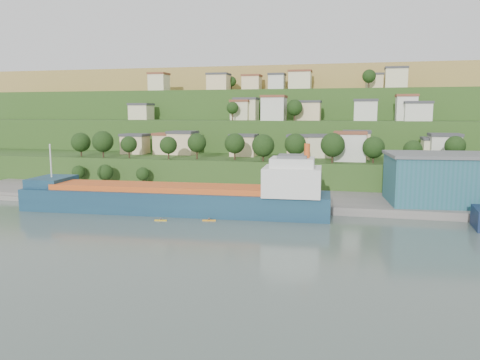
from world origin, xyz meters
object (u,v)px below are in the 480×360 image
(cargo_ship_near, at_px, (183,200))
(kayak_orange, at_px, (209,220))
(caravan, at_px, (68,189))
(warehouse, at_px, (450,178))

(cargo_ship_near, relative_size, kayak_orange, 24.77)
(cargo_ship_near, distance_m, caravan, 41.41)
(caravan, xyz_separation_m, kayak_orange, (49.12, -18.21, -2.46))
(kayak_orange, bearing_deg, caravan, 147.42)
(caravan, distance_m, kayak_orange, 52.44)
(cargo_ship_near, bearing_deg, caravan, 161.34)
(cargo_ship_near, xyz_separation_m, caravan, (-39.92, 11.00, -0.52))
(warehouse, height_order, caravan, warehouse)
(cargo_ship_near, height_order, warehouse, cargo_ship_near)
(cargo_ship_near, bearing_deg, kayak_orange, -41.33)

